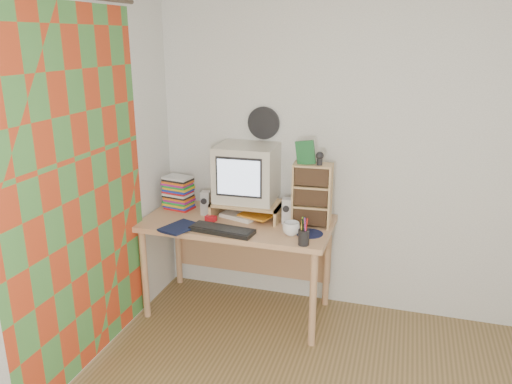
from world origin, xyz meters
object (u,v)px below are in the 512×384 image
Objects in this scene: crt_monitor at (246,173)px; cd_rack at (312,195)px; desk at (240,234)px; dvd_stack at (178,191)px; mug at (291,229)px; diary at (170,223)px; keyboard at (222,230)px.

cd_rack is (0.52, -0.07, -0.10)m from crt_monitor.
crt_monitor reaches higher than desk.
mug is at bearing -5.98° from dvd_stack.
diary is at bearing -165.13° from cd_rack.
mug is (-0.09, -0.23, -0.18)m from cd_rack.
crt_monitor is (0.02, 0.09, 0.46)m from desk.
desk is at bearing 177.89° from cd_rack.
mug is at bearing 17.29° from keyboard.
keyboard is 0.48m from mug.
diary is at bearing -140.71° from crt_monitor.
desk is at bearing 3.28° from dvd_stack.
keyboard is 1.00× the size of cd_rack.
keyboard is 1.54× the size of dvd_stack.
dvd_stack is at bearing 173.73° from cd_rack.
crt_monitor reaches higher than dvd_stack.
cd_rack is at bearing 7.45° from dvd_stack.
crt_monitor is at bearing 12.42° from dvd_stack.
mug reaches higher than diary.
cd_rack is 3.82× the size of mug.
desk is 0.61m from dvd_stack.
dvd_stack is (-0.54, 0.06, 0.28)m from desk.
desk is 0.53m from mug.
desk is 3.17× the size of crt_monitor.
keyboard is 0.65m from dvd_stack.
keyboard is 3.82× the size of mug.
cd_rack is (0.54, 0.01, 0.36)m from desk.
cd_rack reaches higher than dvd_stack.
dvd_stack is 2.48× the size of mug.
desk is at bearing 153.90° from mug.
dvd_stack reaches higher than keyboard.
desk is 4.71× the size of dvd_stack.
mug is at bearing -115.17° from cd_rack.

